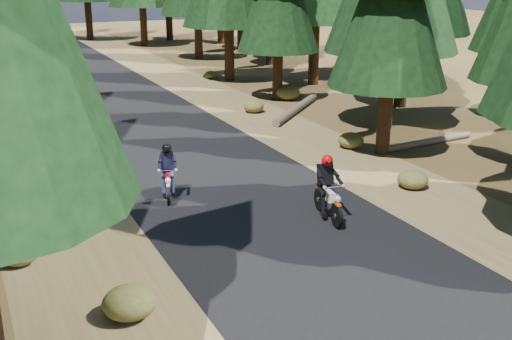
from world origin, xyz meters
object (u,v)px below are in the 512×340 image
(log_near, at_px, (297,109))
(log_far, at_px, (426,142))
(rider_lead, at_px, (328,198))
(rider_follow, at_px, (168,180))

(log_near, distance_m, log_far, 6.76)
(log_near, bearing_deg, rider_lead, -160.01)
(log_near, distance_m, rider_follow, 11.36)
(log_far, relative_size, rider_follow, 2.42)
(rider_lead, bearing_deg, log_far, -136.57)
(log_far, distance_m, rider_follow, 9.85)
(log_near, bearing_deg, log_far, -121.84)
(rider_lead, distance_m, rider_follow, 4.41)
(log_far, xyz_separation_m, rider_lead, (-6.63, -4.39, 0.42))
(rider_follow, bearing_deg, rider_lead, 152.00)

